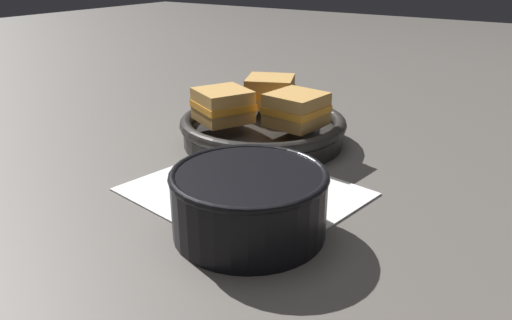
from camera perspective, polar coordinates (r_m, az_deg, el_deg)
The scene contains 8 objects.
ground_plane at distance 0.60m, azimuth -3.08°, elevation -4.04°, with size 4.00×4.00×0.00m, color #56514C.
napkin at distance 0.60m, azimuth -1.36°, elevation -3.56°, with size 0.28×0.25×0.00m.
soup_bowl at distance 0.50m, azimuth -0.80°, elevation -4.38°, with size 0.16×0.16×0.07m.
spoon at distance 0.56m, azimuth -0.08°, elevation -4.86°, with size 0.15×0.09×0.01m.
skillet at distance 0.76m, azimuth 0.79°, elevation 3.53°, with size 0.25×0.25×0.04m.
sandwich_near_left at distance 0.71m, azimuth 4.63°, elevation 5.80°, with size 0.08×0.08×0.05m.
sandwich_near_right at distance 0.80m, azimuth 1.63°, elevation 7.86°, with size 0.10×0.10×0.05m.
sandwich_far_left at distance 0.73m, azimuth -3.82°, elevation 6.27°, with size 0.10×0.10×0.05m.
Camera 1 is at (0.33, -0.43, 0.26)m, focal length 35.00 mm.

